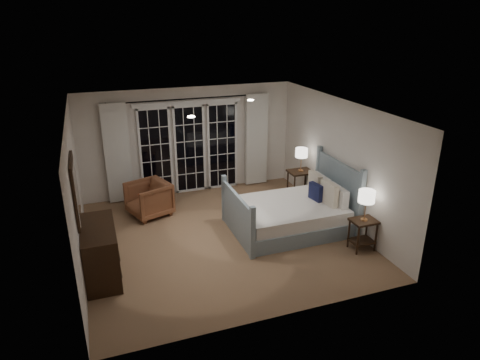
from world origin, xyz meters
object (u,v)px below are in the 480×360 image
object	(u,v)px
bed	(291,213)
armchair	(149,199)
lamp_left	(367,197)
nightstand_left	(363,230)
lamp_right	(302,153)
dresser	(100,252)
nightstand_right	(300,181)

from	to	relation	value
bed	armchair	distance (m)	3.01
bed	lamp_left	world-z (taller)	bed
nightstand_left	lamp_right	bearing A→B (deg)	90.77
dresser	lamp_left	bearing A→B (deg)	-8.78
bed	nightstand_right	distance (m)	1.49
armchair	dresser	world-z (taller)	dresser
nightstand_right	dresser	world-z (taller)	dresser
lamp_right	bed	bearing A→B (deg)	-123.44
nightstand_left	lamp_right	distance (m)	2.52
lamp_left	dresser	distance (m)	4.59
nightstand_left	armchair	distance (m)	4.38
lamp_left	dresser	xyz separation A→B (m)	(-4.50, 0.69, -0.59)
bed	nightstand_left	world-z (taller)	bed
bed	dresser	distance (m)	3.68
nightstand_left	lamp_left	world-z (taller)	lamp_left
lamp_left	dresser	world-z (taller)	lamp_left
nightstand_right	dresser	bearing A→B (deg)	-159.01
lamp_left	dresser	size ratio (longest dim) A/B	0.45
nightstand_right	armchair	distance (m)	3.41
nightstand_right	armchair	world-z (taller)	armchair
lamp_right	dresser	size ratio (longest dim) A/B	0.42
nightstand_right	lamp_right	bearing A→B (deg)	14.04
bed	lamp_right	bearing A→B (deg)	56.56
nightstand_right	lamp_left	size ratio (longest dim) A/B	1.24
bed	dresser	world-z (taller)	bed
nightstand_right	lamp_left	world-z (taller)	lamp_left
lamp_left	armchair	world-z (taller)	lamp_left
lamp_right	dresser	bearing A→B (deg)	-159.01
lamp_left	lamp_right	bearing A→B (deg)	90.77
bed	nightstand_right	size ratio (longest dim) A/B	3.17
lamp_left	nightstand_left	bearing A→B (deg)	-14.04
nightstand_right	lamp_right	size ratio (longest dim) A/B	1.31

